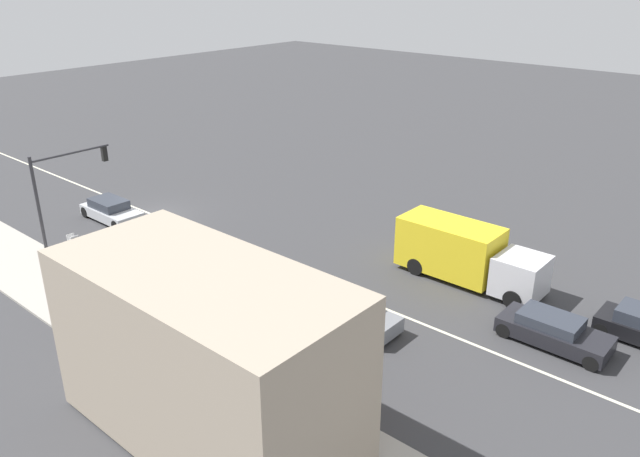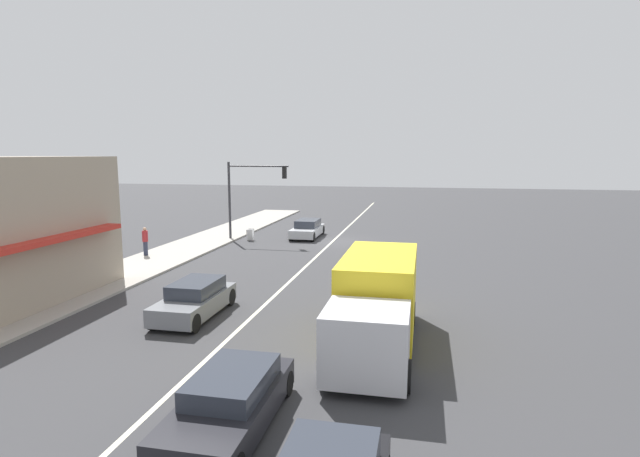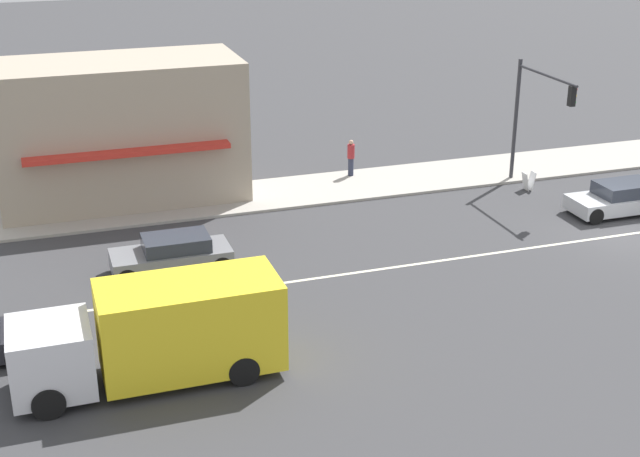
{
  "view_description": "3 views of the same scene",
  "coord_description": "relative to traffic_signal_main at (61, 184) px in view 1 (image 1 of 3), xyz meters",
  "views": [
    {
      "loc": [
        21.14,
        32.25,
        14.73
      ],
      "look_at": [
        -1.65,
        12.58,
        2.04
      ],
      "focal_mm": 35.0,
      "sensor_mm": 36.0,
      "label": 1
    },
    {
      "loc": [
        -6.41,
        35.1,
        6.25
      ],
      "look_at": [
        -1.01,
        9.31,
        2.33
      ],
      "focal_mm": 28.0,
      "sensor_mm": 36.0,
      "label": 2
    },
    {
      "loc": [
        -27.45,
        22.02,
        13.51
      ],
      "look_at": [
        0.17,
        12.78,
        1.83
      ],
      "focal_mm": 50.0,
      "sensor_mm": 36.0,
      "label": 3
    }
  ],
  "objects": [
    {
      "name": "lane_marking_center",
      "position": [
        -6.12,
        -0.8,
        -3.9
      ],
      "size": [
        0.16,
        60.0,
        0.01
      ],
      "primitive_type": "cube",
      "color": "beige",
      "rests_on": "ground"
    },
    {
      "name": "sedan_silver",
      "position": [
        -3.92,
        -2.17,
        -3.25
      ],
      "size": [
        1.87,
        4.38,
        1.34
      ],
      "color": "#B7BABF",
      "rests_on": "ground"
    },
    {
      "name": "ground_plane",
      "position": [
        -6.12,
        17.2,
        -3.9
      ],
      "size": [
        160.0,
        160.0,
        0.0
      ],
      "primitive_type": "plane",
      "color": "#38383A"
    },
    {
      "name": "building_corner_store",
      "position": [
        4.6,
        17.6,
        -0.76
      ],
      "size": [
        5.65,
        10.41,
        6.04
      ],
      "color": "tan",
      "rests_on": "sidewalk_right"
    },
    {
      "name": "sidewalk_right",
      "position": [
        2.88,
        17.7,
        -3.84
      ],
      "size": [
        4.0,
        73.0,
        0.12
      ],
      "primitive_type": "cube",
      "color": "#A8A399",
      "rests_on": "ground"
    },
    {
      "name": "suv_grey",
      "position": [
        -3.92,
        16.94,
        -3.23
      ],
      "size": [
        1.8,
        4.28,
        1.38
      ],
      "color": "slate",
      "rests_on": "ground"
    },
    {
      "name": "sedan_dark",
      "position": [
        -8.32,
        24.24,
        -3.27
      ],
      "size": [
        1.88,
        4.53,
        1.3
      ],
      "color": "black",
      "rests_on": "ground"
    },
    {
      "name": "delivery_truck",
      "position": [
        -11.12,
        18.5,
        -2.43
      ],
      "size": [
        2.44,
        7.5,
        2.87
      ],
      "color": "silver",
      "rests_on": "ground"
    },
    {
      "name": "traffic_signal_main",
      "position": [
        0.0,
        0.0,
        0.0
      ],
      "size": [
        4.59,
        0.34,
        5.6
      ],
      "color": "#333338",
      "rests_on": "sidewalk_right"
    },
    {
      "name": "pedestrian",
      "position": [
        4.1,
        7.09,
        -2.86
      ],
      "size": [
        0.34,
        0.34,
        1.74
      ],
      "color": "#282D42",
      "rests_on": "sidewalk_right"
    },
    {
      "name": "warning_aframe_sign",
      "position": [
        -0.13,
        0.01,
        -3.47
      ],
      "size": [
        0.45,
        0.53,
        0.84
      ],
      "color": "silver",
      "rests_on": "ground"
    }
  ]
}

